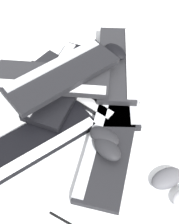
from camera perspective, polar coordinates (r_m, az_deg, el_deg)
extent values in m
plane|color=white|center=(1.18, -3.09, -0.25)|extent=(3.20, 3.20, 0.00)
cube|color=black|center=(1.08, 3.60, -6.53)|extent=(0.40, 0.43, 0.02)
cube|color=#B2B5BA|center=(1.07, 0.68, -5.52)|extent=(0.30, 0.34, 0.01)
cube|color=black|center=(1.27, 5.27, 5.03)|extent=(0.44, 0.38, 0.02)
cube|color=#B2B5BA|center=(1.26, 7.87, 5.43)|extent=(0.36, 0.28, 0.01)
cube|color=black|center=(1.27, -2.28, 5.14)|extent=(0.46, 0.27, 0.02)
cube|color=silver|center=(1.23, -3.99, 4.12)|extent=(0.41, 0.15, 0.01)
cube|color=black|center=(1.11, -9.97, -5.22)|extent=(0.15, 0.44, 0.02)
cube|color=silver|center=(1.07, -8.60, -6.84)|extent=(0.04, 0.42, 0.01)
cube|color=black|center=(1.23, -4.68, 5.38)|extent=(0.37, 0.45, 0.02)
cube|color=silver|center=(1.24, -7.10, 6.52)|extent=(0.26, 0.37, 0.01)
cube|color=#232326|center=(1.21, -6.78, 6.11)|extent=(0.40, 0.43, 0.02)
cube|color=silver|center=(1.16, -7.32, 4.66)|extent=(0.30, 0.34, 0.01)
cube|color=#232326|center=(1.31, 5.01, 8.94)|extent=(0.44, 0.39, 0.02)
cube|color=silver|center=(1.31, 7.54, 9.29)|extent=(0.35, 0.29, 0.01)
cube|color=black|center=(1.18, -4.98, 6.71)|extent=(0.17, 0.45, 0.02)
cube|color=#B2B5BA|center=(1.20, -6.61, 8.68)|extent=(0.06, 0.42, 0.01)
ellipsoid|color=#4C4C51|center=(1.04, 13.97, -11.67)|extent=(0.08, 0.12, 0.04)
ellipsoid|color=black|center=(1.06, 2.71, -4.50)|extent=(0.13, 0.10, 0.04)
ellipsoid|color=black|center=(1.31, 4.78, 10.95)|extent=(0.11, 0.07, 0.04)
ellipsoid|color=black|center=(1.04, 3.26, -6.68)|extent=(0.12, 0.07, 0.04)
cylinder|color=black|center=(0.98, -4.89, -19.01)|extent=(0.08, 0.05, 0.01)
sphere|color=black|center=(0.99, -7.16, -17.75)|extent=(0.01, 0.01, 0.01)
cylinder|color=black|center=(1.31, 4.26, 6.62)|extent=(0.04, 0.06, 0.01)
cylinder|color=black|center=(1.32, 1.55, 7.17)|extent=(0.07, 0.03, 0.01)
cylinder|color=black|center=(1.33, -1.05, 7.68)|extent=(0.04, 0.06, 0.01)
cylinder|color=black|center=(1.34, -4.10, 7.97)|extent=(0.07, 0.05, 0.01)
cylinder|color=black|center=(1.36, -6.96, 8.45)|extent=(0.05, 0.05, 0.01)
cylinder|color=black|center=(1.38, -9.32, 8.87)|extent=(0.06, 0.04, 0.01)
sphere|color=black|center=(1.32, 5.74, 6.69)|extent=(0.01, 0.01, 0.01)
sphere|color=black|center=(1.31, 2.78, 6.54)|extent=(0.01, 0.01, 0.01)
sphere|color=black|center=(1.34, 0.34, 7.79)|extent=(0.01, 0.01, 0.01)
sphere|color=black|center=(1.33, -2.44, 7.56)|extent=(0.01, 0.01, 0.01)
sphere|color=black|center=(1.36, -5.74, 8.37)|extent=(0.01, 0.01, 0.01)
sphere|color=black|center=(1.37, -8.17, 8.53)|extent=(0.01, 0.01, 0.01)
sphere|color=black|center=(1.40, -10.46, 9.21)|extent=(0.01, 0.01, 0.01)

